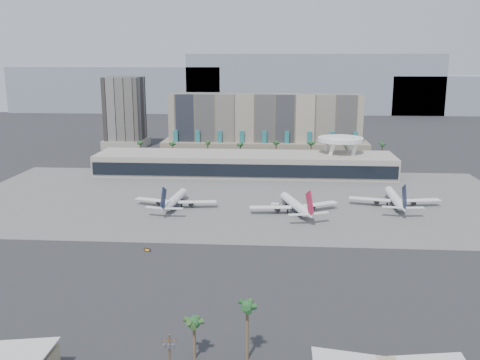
# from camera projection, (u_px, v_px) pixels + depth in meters

# --- Properties ---
(ground) EXTENTS (900.00, 900.00, 0.00)m
(ground) POSITION_uv_depth(u_px,v_px,m) (226.00, 236.00, 202.22)
(ground) COLOR #232326
(ground) RESTS_ON ground
(apron_pad) EXTENTS (260.00, 130.00, 0.06)m
(apron_pad) POSITION_uv_depth(u_px,v_px,m) (237.00, 198.00, 255.69)
(apron_pad) COLOR #5B5B59
(apron_pad) RESTS_ON ground
(mountain_ridge) EXTENTS (680.00, 60.00, 70.00)m
(mountain_ridge) POSITION_uv_depth(u_px,v_px,m) (286.00, 88.00, 650.52)
(mountain_ridge) COLOR gray
(mountain_ridge) RESTS_ON ground
(hotel) EXTENTS (140.00, 30.00, 42.00)m
(hotel) POSITION_uv_depth(u_px,v_px,m) (265.00, 131.00, 367.33)
(hotel) COLOR tan
(hotel) RESTS_ON ground
(office_tower) EXTENTS (30.00, 30.00, 52.00)m
(office_tower) POSITION_uv_depth(u_px,v_px,m) (125.00, 117.00, 398.15)
(office_tower) COLOR black
(office_tower) RESTS_ON ground
(terminal) EXTENTS (170.00, 32.50, 14.50)m
(terminal) POSITION_uv_depth(u_px,v_px,m) (244.00, 163.00, 307.55)
(terminal) COLOR #B3A99E
(terminal) RESTS_ON ground
(saucer_structure) EXTENTS (26.00, 26.00, 21.89)m
(saucer_structure) POSITION_uv_depth(u_px,v_px,m) (340.00, 142.00, 307.04)
(saucer_structure) COLOR white
(saucer_structure) RESTS_ON ground
(palm_row) EXTENTS (157.80, 2.80, 13.10)m
(palm_row) POSITION_uv_depth(u_px,v_px,m) (259.00, 147.00, 340.35)
(palm_row) COLOR brown
(palm_row) RESTS_ON ground
(utility_pole) EXTENTS (3.20, 0.85, 12.00)m
(utility_pole) POSITION_uv_depth(u_px,v_px,m) (170.00, 357.00, 107.35)
(utility_pole) COLOR #4C3826
(utility_pole) RESTS_ON ground
(airliner_left) EXTENTS (37.91, 39.17, 13.52)m
(airliner_left) POSITION_uv_depth(u_px,v_px,m) (175.00, 200.00, 239.81)
(airliner_left) COLOR white
(airliner_left) RESTS_ON ground
(airliner_centre) EXTENTS (38.84, 40.22, 14.31)m
(airliner_centre) POSITION_uv_depth(u_px,v_px,m) (295.00, 205.00, 231.26)
(airliner_centre) COLOR white
(airliner_centre) RESTS_ON ground
(airliner_right) EXTENTS (41.23, 42.42, 14.65)m
(airliner_right) POSITION_uv_depth(u_px,v_px,m) (395.00, 199.00, 240.87)
(airliner_right) COLOR white
(airliner_right) RESTS_ON ground
(service_vehicle_a) EXTENTS (4.22, 2.49, 1.95)m
(service_vehicle_a) POSITION_uv_depth(u_px,v_px,m) (162.00, 202.00, 245.92)
(service_vehicle_a) COLOR white
(service_vehicle_a) RESTS_ON ground
(service_vehicle_b) EXTENTS (3.85, 2.62, 1.83)m
(service_vehicle_b) POSITION_uv_depth(u_px,v_px,m) (275.00, 205.00, 240.49)
(service_vehicle_b) COLOR silver
(service_vehicle_b) RESTS_ON ground
(taxiway_sign) EXTENTS (2.39, 1.04, 1.09)m
(taxiway_sign) POSITION_uv_depth(u_px,v_px,m) (147.00, 250.00, 185.86)
(taxiway_sign) COLOR black
(taxiway_sign) RESTS_ON ground
(near_palm_a) EXTENTS (6.00, 6.00, 10.14)m
(near_palm_a) POSITION_uv_depth(u_px,v_px,m) (194.00, 328.00, 118.19)
(near_palm_a) COLOR brown
(near_palm_a) RESTS_ON ground
(near_palm_b) EXTENTS (6.00, 6.00, 14.21)m
(near_palm_b) POSITION_uv_depth(u_px,v_px,m) (247.00, 313.00, 116.85)
(near_palm_b) COLOR brown
(near_palm_b) RESTS_ON ground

